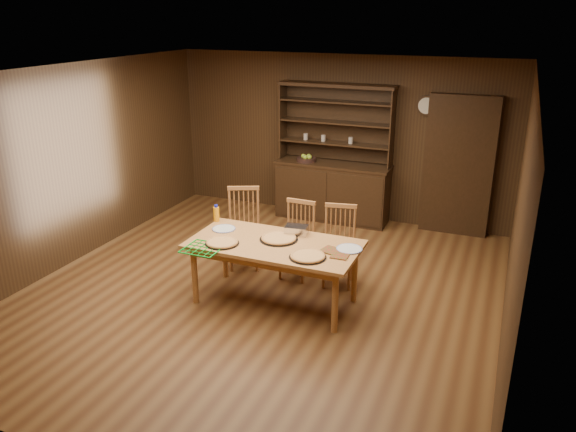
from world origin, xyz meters
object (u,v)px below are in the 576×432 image
at_px(dining_table, 274,249).
at_px(chair_left, 244,225).
at_px(chair_center, 298,237).
at_px(chair_right, 339,242).
at_px(juice_bottle, 216,214).
at_px(china_hutch, 333,184).

distance_m(dining_table, chair_left, 1.14).
relative_size(dining_table, chair_center, 1.95).
bearing_deg(chair_right, juice_bottle, -175.30).
height_order(dining_table, juice_bottle, juice_bottle).
bearing_deg(chair_center, chair_right, 2.65).
relative_size(china_hutch, dining_table, 1.13).
distance_m(china_hutch, dining_table, 2.94).
xyz_separation_m(china_hutch, chair_center, (0.24, -2.14, -0.07)).
bearing_deg(dining_table, chair_left, 134.47).
xyz_separation_m(china_hutch, chair_right, (0.78, -2.14, -0.06)).
height_order(chair_left, juice_bottle, chair_left).
height_order(dining_table, chair_center, chair_center).
relative_size(chair_center, chair_right, 0.99).
relative_size(china_hutch, chair_right, 2.17).
height_order(chair_center, chair_right, chair_right).
bearing_deg(dining_table, china_hutch, 94.94).
bearing_deg(chair_center, dining_table, -87.03).
xyz_separation_m(chair_left, chair_center, (0.78, -0.03, -0.04)).
xyz_separation_m(chair_center, juice_bottle, (-0.93, -0.41, 0.32)).
relative_size(dining_table, juice_bottle, 9.10).
bearing_deg(dining_table, juice_bottle, 158.82).
bearing_deg(chair_center, china_hutch, 98.16).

